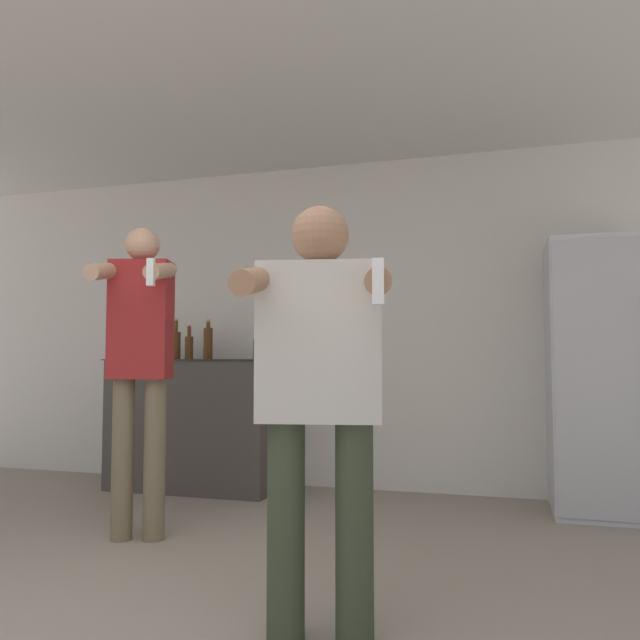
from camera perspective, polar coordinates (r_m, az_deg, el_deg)
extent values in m
cube|color=silver|center=(4.94, 2.21, -0.35)|extent=(7.00, 0.06, 2.55)
cube|color=silver|center=(3.68, -4.79, 21.86)|extent=(7.00, 3.82, 0.05)
cube|color=silver|center=(4.47, 24.40, -4.70)|extent=(0.66, 0.64, 1.77)
cube|color=#B6B6BB|center=(4.14, 25.03, -4.79)|extent=(0.64, 0.01, 1.70)
cube|color=#47423D|center=(5.01, -11.04, -9.28)|extent=(1.29, 0.63, 0.99)
cube|color=#272421|center=(4.99, -10.97, -3.59)|extent=(1.32, 0.66, 0.01)
cylinder|color=#563314|center=(5.01, -10.20, -2.14)|extent=(0.07, 0.07, 0.25)
cylinder|color=#563314|center=(5.02, -10.18, -0.41)|extent=(0.03, 0.03, 0.06)
sphere|color=#B29933|center=(5.02, -10.18, -0.09)|extent=(0.03, 0.03, 0.03)
cylinder|color=black|center=(4.84, -5.67, -2.68)|extent=(0.08, 0.08, 0.15)
cylinder|color=black|center=(4.84, -5.66, -1.35)|extent=(0.03, 0.03, 0.07)
sphere|color=black|center=(4.84, -5.66, -0.93)|extent=(0.03, 0.03, 0.03)
cylinder|color=#563314|center=(5.15, -13.03, -2.30)|extent=(0.07, 0.07, 0.22)
cylinder|color=#563314|center=(5.15, -13.01, -0.54)|extent=(0.03, 0.03, 0.10)
sphere|color=#B29933|center=(5.16, -13.00, 0.00)|extent=(0.03, 0.03, 0.03)
cylinder|color=#563314|center=(5.09, -11.89, -2.52)|extent=(0.07, 0.07, 0.18)
cylinder|color=#563314|center=(5.09, -11.87, -1.09)|extent=(0.03, 0.03, 0.07)
sphere|color=maroon|center=(5.10, -11.86, -0.68)|extent=(0.03, 0.03, 0.03)
cylinder|color=#38422D|center=(2.35, -3.13, -18.56)|extent=(0.14, 0.14, 0.77)
cylinder|color=#38422D|center=(2.33, 3.16, -18.71)|extent=(0.14, 0.14, 0.77)
cube|color=beige|center=(2.26, 0.00, -2.03)|extent=(0.48, 0.28, 0.57)
sphere|color=#9E7051|center=(2.31, 0.00, 7.77)|extent=(0.21, 0.21, 0.21)
cylinder|color=#9E7051|center=(2.13, -6.15, 3.63)|extent=(0.16, 0.39, 0.15)
cylinder|color=#9E7051|center=(2.09, 5.33, 3.77)|extent=(0.16, 0.39, 0.15)
cube|color=white|center=(1.90, 5.33, 3.53)|extent=(0.04, 0.04, 0.14)
cylinder|color=#75664C|center=(3.71, -17.60, -11.98)|extent=(0.12, 0.12, 0.88)
cylinder|color=#75664C|center=(3.66, -14.88, -12.15)|extent=(0.12, 0.12, 0.88)
cube|color=maroon|center=(3.65, -16.03, 0.03)|extent=(0.37, 0.28, 0.66)
sphere|color=tan|center=(3.70, -15.91, 6.63)|extent=(0.19, 0.19, 0.19)
cylinder|color=tan|center=(3.56, -19.19, 4.23)|extent=(0.18, 0.38, 0.15)
cylinder|color=tan|center=(3.46, -14.38, 4.36)|extent=(0.18, 0.38, 0.15)
cube|color=white|center=(3.29, -15.22, 4.24)|extent=(0.04, 0.04, 0.14)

